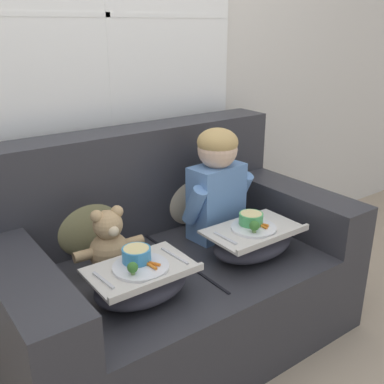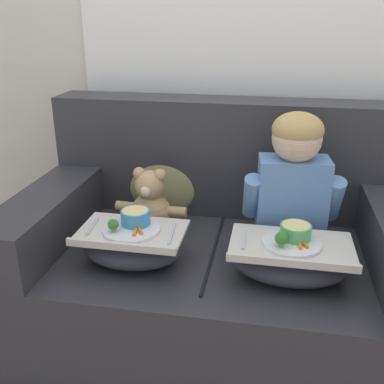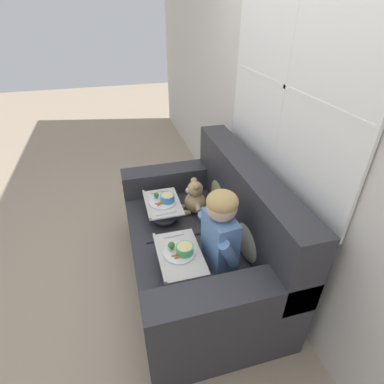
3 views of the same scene
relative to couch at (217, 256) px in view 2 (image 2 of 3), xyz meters
name	(u,v)px [view 2 (image 2 of 3)]	position (x,y,z in m)	size (l,w,h in m)	color
ground_plane	(214,331)	(0.00, -0.07, -0.35)	(14.00, 14.00, 0.00)	tan
wall_back_with_window	(237,24)	(0.00, 0.54, 0.96)	(8.00, 0.08, 2.60)	beige
couch	(217,256)	(0.00, 0.00, 0.00)	(1.64, 0.99, 0.99)	#2D2D33
throw_pillow_behind_child	(290,186)	(0.30, 0.23, 0.27)	(0.37, 0.18, 0.38)	#C1B293
throw_pillow_behind_teddy	(163,177)	(-0.30, 0.23, 0.27)	(0.38, 0.18, 0.39)	#898456
child_figure	(294,175)	(0.30, 0.00, 0.41)	(0.41, 0.21, 0.56)	#5B84BC
teddy_bear	(150,206)	(-0.30, 0.00, 0.22)	(0.32, 0.22, 0.30)	tan
lap_tray_child	(290,259)	(0.30, -0.27, 0.17)	(0.44, 0.28, 0.21)	#2D2D38
lap_tray_teddy	(132,244)	(-0.30, -0.27, 0.18)	(0.41, 0.28, 0.21)	#2D2D38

